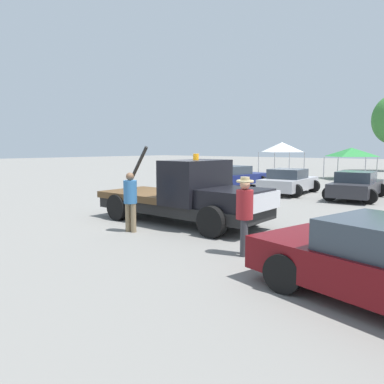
{
  "coord_description": "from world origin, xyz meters",
  "views": [
    {
      "loc": [
        8.19,
        -8.96,
        2.45
      ],
      "look_at": [
        0.5,
        0.0,
        1.05
      ],
      "focal_mm": 35.0,
      "sensor_mm": 36.0,
      "label": 1
    }
  ],
  "objects_px": {
    "person_at_hood": "(130,198)",
    "canopy_tent_green": "(351,152)",
    "canopy_tent_white": "(282,147)",
    "parked_car_navy": "(234,177)",
    "person_near_truck": "(245,209)",
    "tow_truck": "(189,196)",
    "parked_car_charcoal": "(356,186)",
    "traffic_cone": "(202,202)",
    "parked_car_silver": "(289,182)"
  },
  "relations": [
    {
      "from": "parked_car_navy",
      "to": "canopy_tent_green",
      "type": "bearing_deg",
      "value": -10.36
    },
    {
      "from": "canopy_tent_green",
      "to": "parked_car_silver",
      "type": "bearing_deg",
      "value": -86.96
    },
    {
      "from": "person_at_hood",
      "to": "parked_car_navy",
      "type": "bearing_deg",
      "value": 13.29
    },
    {
      "from": "person_near_truck",
      "to": "parked_car_charcoal",
      "type": "xyz_separation_m",
      "value": [
        -1.07,
        11.49,
        -0.41
      ]
    },
    {
      "from": "person_at_hood",
      "to": "parked_car_silver",
      "type": "distance_m",
      "value": 11.48
    },
    {
      "from": "person_at_hood",
      "to": "traffic_cone",
      "type": "bearing_deg",
      "value": 5.59
    },
    {
      "from": "parked_car_navy",
      "to": "person_near_truck",
      "type": "bearing_deg",
      "value": -138.06
    },
    {
      "from": "canopy_tent_green",
      "to": "tow_truck",
      "type": "bearing_deg",
      "value": -85.1
    },
    {
      "from": "parked_car_silver",
      "to": "traffic_cone",
      "type": "bearing_deg",
      "value": 170.56
    },
    {
      "from": "tow_truck",
      "to": "person_near_truck",
      "type": "distance_m",
      "value": 3.78
    },
    {
      "from": "person_near_truck",
      "to": "parked_car_navy",
      "type": "relative_size",
      "value": 0.36
    },
    {
      "from": "person_near_truck",
      "to": "canopy_tent_white",
      "type": "bearing_deg",
      "value": -92.23
    },
    {
      "from": "tow_truck",
      "to": "person_near_truck",
      "type": "bearing_deg",
      "value": -30.67
    },
    {
      "from": "tow_truck",
      "to": "canopy_tent_green",
      "type": "height_order",
      "value": "tow_truck"
    },
    {
      "from": "person_near_truck",
      "to": "canopy_tent_white",
      "type": "xyz_separation_m",
      "value": [
        -10.47,
        22.12,
        1.43
      ]
    },
    {
      "from": "tow_truck",
      "to": "person_at_hood",
      "type": "height_order",
      "value": "tow_truck"
    },
    {
      "from": "canopy_tent_white",
      "to": "traffic_cone",
      "type": "distance_m",
      "value": 18.54
    },
    {
      "from": "parked_car_navy",
      "to": "parked_car_charcoal",
      "type": "xyz_separation_m",
      "value": [
        7.49,
        -0.65,
        -0.0
      ]
    },
    {
      "from": "parked_car_navy",
      "to": "parked_car_charcoal",
      "type": "distance_m",
      "value": 7.52
    },
    {
      "from": "tow_truck",
      "to": "canopy_tent_green",
      "type": "bearing_deg",
      "value": 93.63
    },
    {
      "from": "canopy_tent_green",
      "to": "traffic_cone",
      "type": "bearing_deg",
      "value": -89.45
    },
    {
      "from": "parked_car_charcoal",
      "to": "canopy_tent_white",
      "type": "distance_m",
      "value": 14.31
    },
    {
      "from": "canopy_tent_white",
      "to": "canopy_tent_green",
      "type": "bearing_deg",
      "value": 12.5
    },
    {
      "from": "tow_truck",
      "to": "parked_car_silver",
      "type": "height_order",
      "value": "tow_truck"
    },
    {
      "from": "parked_car_navy",
      "to": "traffic_cone",
      "type": "relative_size",
      "value": 9.12
    },
    {
      "from": "parked_car_silver",
      "to": "canopy_tent_white",
      "type": "relative_size",
      "value": 1.5
    },
    {
      "from": "parked_car_silver",
      "to": "canopy_tent_white",
      "type": "xyz_separation_m",
      "value": [
        -5.98,
        10.79,
        1.85
      ]
    },
    {
      "from": "tow_truck",
      "to": "person_near_truck",
      "type": "relative_size",
      "value": 3.36
    },
    {
      "from": "canopy_tent_white",
      "to": "parked_car_charcoal",
      "type": "bearing_deg",
      "value": -48.53
    },
    {
      "from": "person_near_truck",
      "to": "person_at_hood",
      "type": "distance_m",
      "value": 3.83
    },
    {
      "from": "canopy_tent_white",
      "to": "canopy_tent_green",
      "type": "relative_size",
      "value": 0.93
    },
    {
      "from": "tow_truck",
      "to": "parked_car_navy",
      "type": "height_order",
      "value": "tow_truck"
    },
    {
      "from": "canopy_tent_green",
      "to": "traffic_cone",
      "type": "distance_m",
      "value": 18.83
    },
    {
      "from": "person_at_hood",
      "to": "canopy_tent_green",
      "type": "distance_m",
      "value": 23.49
    },
    {
      "from": "parked_car_charcoal",
      "to": "traffic_cone",
      "type": "height_order",
      "value": "parked_car_charcoal"
    },
    {
      "from": "parked_car_navy",
      "to": "canopy_tent_white",
      "type": "xyz_separation_m",
      "value": [
        -1.91,
        9.99,
        1.85
      ]
    },
    {
      "from": "tow_truck",
      "to": "parked_car_silver",
      "type": "distance_m",
      "value": 9.56
    },
    {
      "from": "parked_car_charcoal",
      "to": "canopy_tent_white",
      "type": "relative_size",
      "value": 1.56
    },
    {
      "from": "canopy_tent_green",
      "to": "traffic_cone",
      "type": "height_order",
      "value": "canopy_tent_green"
    },
    {
      "from": "person_at_hood",
      "to": "parked_car_silver",
      "type": "xyz_separation_m",
      "value": [
        -0.66,
        11.45,
        -0.36
      ]
    },
    {
      "from": "parked_car_silver",
      "to": "canopy_tent_white",
      "type": "height_order",
      "value": "canopy_tent_white"
    },
    {
      "from": "tow_truck",
      "to": "parked_car_charcoal",
      "type": "relative_size",
      "value": 1.34
    },
    {
      "from": "canopy_tent_white",
      "to": "person_at_hood",
      "type": "bearing_deg",
      "value": -73.37
    },
    {
      "from": "tow_truck",
      "to": "parked_car_charcoal",
      "type": "height_order",
      "value": "tow_truck"
    },
    {
      "from": "tow_truck",
      "to": "person_near_truck",
      "type": "xyz_separation_m",
      "value": [
        3.29,
        -1.85,
        0.16
      ]
    },
    {
      "from": "traffic_cone",
      "to": "parked_car_navy",
      "type": "bearing_deg",
      "value": 115.54
    },
    {
      "from": "person_at_hood",
      "to": "tow_truck",
      "type": "bearing_deg",
      "value": -23.23
    },
    {
      "from": "canopy_tent_white",
      "to": "parked_car_silver",
      "type": "bearing_deg",
      "value": -61.0
    },
    {
      "from": "parked_car_charcoal",
      "to": "canopy_tent_white",
      "type": "xyz_separation_m",
      "value": [
        -9.4,
        10.63,
        1.85
      ]
    },
    {
      "from": "canopy_tent_green",
      "to": "parked_car_navy",
      "type": "bearing_deg",
      "value": -107.09
    }
  ]
}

